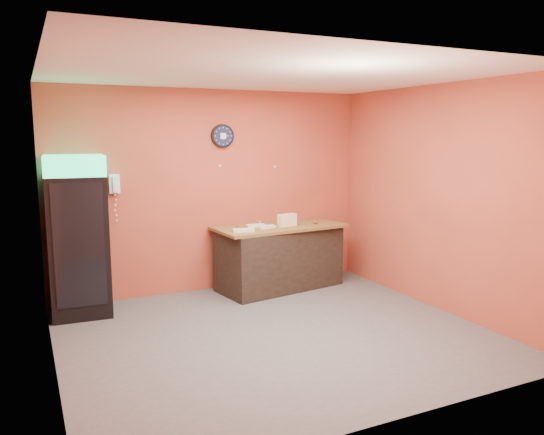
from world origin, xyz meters
TOP-DOWN VIEW (x-y plane):
  - floor at (0.00, 0.00)m, footprint 4.50×4.50m
  - back_wall at (0.00, 2.00)m, footprint 4.50×0.02m
  - left_wall at (-2.25, 0.00)m, footprint 0.02×4.00m
  - right_wall at (2.25, 0.00)m, footprint 0.02×4.00m
  - ceiling at (0.00, 0.00)m, footprint 4.50×4.00m
  - beverage_cooler at (-1.85, 1.61)m, footprint 0.72×0.73m
  - prep_counter at (0.84, 1.61)m, footprint 1.84×1.04m
  - wall_clock at (0.13, 1.97)m, footprint 0.32×0.06m
  - wall_phone at (-1.35, 1.95)m, footprint 0.13×0.11m
  - butcher_paper at (0.84, 1.61)m, footprint 1.90×0.99m
  - sub_roll_stack at (0.91, 1.51)m, footprint 0.29×0.14m
  - wrapped_sandwich_left at (0.19, 1.37)m, footprint 0.30×0.16m
  - wrapped_sandwich_mid at (0.58, 1.49)m, footprint 0.26×0.14m
  - wrapped_sandwich_right at (0.49, 1.66)m, footprint 0.26×0.12m
  - kitchen_tool at (0.59, 1.75)m, footprint 0.06×0.06m

SIDE VIEW (x-z plane):
  - floor at x=0.00m, z-range 0.00..0.00m
  - prep_counter at x=0.84m, z-range 0.00..0.87m
  - butcher_paper at x=0.84m, z-range 0.87..0.91m
  - wrapped_sandwich_mid at x=0.58m, z-range 0.91..0.94m
  - wrapped_sandwich_right at x=0.49m, z-range 0.91..0.95m
  - wrapped_sandwich_left at x=0.19m, z-range 0.91..0.95m
  - kitchen_tool at x=0.59m, z-range 0.91..0.97m
  - beverage_cooler at x=-1.85m, z-range -0.02..1.92m
  - sub_roll_stack at x=0.91m, z-range 0.91..1.08m
  - back_wall at x=0.00m, z-range 0.00..2.80m
  - left_wall at x=-2.25m, z-range 0.00..2.80m
  - right_wall at x=2.25m, z-range 0.00..2.80m
  - wall_phone at x=-1.35m, z-range 1.44..1.68m
  - wall_clock at x=0.13m, z-range 2.00..2.33m
  - ceiling at x=0.00m, z-range 2.79..2.81m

